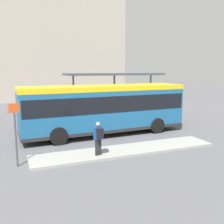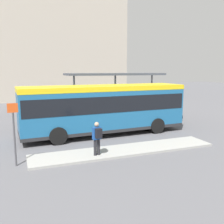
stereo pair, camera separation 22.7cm
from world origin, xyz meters
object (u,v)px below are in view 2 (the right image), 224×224
(city_bus, at_px, (105,106))
(pedestrian_waiting, at_px, (97,136))
(bicycle_orange, at_px, (178,115))
(bicycle_blue, at_px, (165,113))
(platform_sign, at_px, (14,132))
(bicycle_yellow, at_px, (169,114))
(potted_planter_near_shelter, at_px, (152,111))
(potted_planter_far_side, at_px, (90,118))

(city_bus, distance_m, pedestrian_waiting, 4.66)
(city_bus, distance_m, bicycle_orange, 8.05)
(bicycle_blue, distance_m, platform_sign, 15.06)
(bicycle_blue, xyz_separation_m, platform_sign, (-12.76, -7.91, 1.20))
(platform_sign, bearing_deg, bicycle_orange, 25.83)
(bicycle_orange, height_order, bicycle_yellow, bicycle_yellow)
(city_bus, bearing_deg, platform_sign, -147.13)
(pedestrian_waiting, xyz_separation_m, potted_planter_near_shelter, (7.14, 7.17, -0.32))
(bicycle_blue, xyz_separation_m, potted_planter_far_side, (-7.43, -1.20, 0.25))
(pedestrian_waiting, relative_size, potted_planter_near_shelter, 1.14)
(bicycle_yellow, xyz_separation_m, bicycle_blue, (0.05, 0.79, -0.03))
(bicycle_orange, bearing_deg, bicycle_blue, 17.11)
(bicycle_orange, height_order, bicycle_blue, bicycle_blue)
(bicycle_orange, distance_m, bicycle_yellow, 0.87)
(potted_planter_near_shelter, distance_m, platform_sign, 12.85)
(pedestrian_waiting, distance_m, bicycle_orange, 11.48)
(bicycle_orange, xyz_separation_m, potted_planter_far_side, (-7.73, 0.39, 0.26))
(bicycle_orange, distance_m, platform_sign, 14.55)
(city_bus, bearing_deg, bicycle_blue, 26.53)
(city_bus, relative_size, bicycle_orange, 6.73)
(pedestrian_waiting, bearing_deg, city_bus, -33.25)
(pedestrian_waiting, height_order, bicycle_yellow, pedestrian_waiting)
(pedestrian_waiting, distance_m, platform_sign, 3.73)
(potted_planter_near_shelter, xyz_separation_m, platform_sign, (-10.82, -6.88, 0.82))
(bicycle_blue, xyz_separation_m, potted_planter_near_shelter, (-1.93, -1.02, 0.38))
(city_bus, height_order, bicycle_yellow, city_bus)
(bicycle_orange, relative_size, potted_planter_near_shelter, 1.13)
(city_bus, distance_m, bicycle_blue, 8.40)
(potted_planter_near_shelter, bearing_deg, potted_planter_far_side, -178.18)
(bicycle_yellow, bearing_deg, city_bus, 113.30)
(city_bus, xyz_separation_m, bicycle_orange, (7.52, 2.41, -1.53))
(bicycle_yellow, distance_m, platform_sign, 14.61)
(bicycle_blue, relative_size, potted_planter_far_side, 1.43)
(bicycle_yellow, relative_size, bicycle_blue, 1.08)
(potted_planter_far_side, bearing_deg, pedestrian_waiting, -103.19)
(potted_planter_far_side, bearing_deg, bicycle_orange, -2.89)
(city_bus, bearing_deg, potted_planter_near_shelter, 26.90)
(city_bus, bearing_deg, bicycle_orange, 15.34)
(bicycle_orange, bearing_deg, city_bus, 114.32)
(potted_planter_near_shelter, bearing_deg, city_bus, -150.69)
(city_bus, relative_size, bicycle_yellow, 6.00)
(potted_planter_near_shelter, distance_m, potted_planter_far_side, 5.51)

